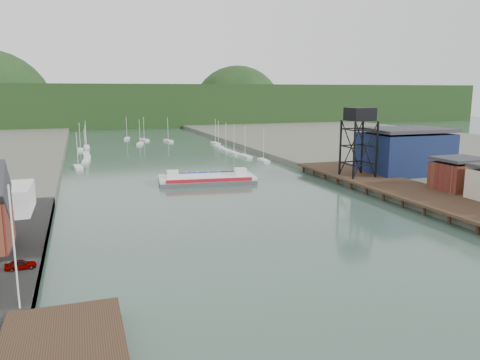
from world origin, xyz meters
TOP-DOWN VIEW (x-y plane):
  - ground at (0.00, 0.00)m, footprint 600.00×600.00m
  - east_land at (92.00, 80.00)m, footprint 120.00×400.00m
  - east_pier at (37.00, 45.00)m, footprint 14.00×70.00m
  - flagpole at (-33.00, 10.00)m, footprint 0.16×0.16m
  - lift_tower at (35.00, 58.00)m, footprint 6.50×6.50m
  - blue_shed at (50.00, 60.00)m, footprint 20.50×14.50m
  - marina_sailboats at (0.08, 138.46)m, footprint 57.71×92.65m
  - distant_hills at (-3.98, 301.35)m, footprint 500.00×120.00m
  - chain_ferry at (1.95, 71.81)m, footprint 23.89×11.91m
  - car_west_a at (-34.00, 20.77)m, footprint 3.53×1.67m

SIDE VIEW (x-z plane):
  - ground at x=0.00m, z-range 0.00..0.00m
  - east_land at x=92.00m, z-range -1.60..1.60m
  - marina_sailboats at x=0.08m, z-range -0.10..0.80m
  - chain_ferry at x=1.95m, z-range -0.70..2.60m
  - east_pier at x=37.00m, z-range 0.67..3.12m
  - car_west_a at x=-34.00m, z-range 1.60..2.77m
  - blue_shed at x=50.00m, z-range 1.41..12.71m
  - flagpole at x=-33.00m, z-range 1.60..13.60m
  - distant_hills at x=-3.98m, z-range -29.62..50.38m
  - lift_tower at x=35.00m, z-range 7.65..23.65m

